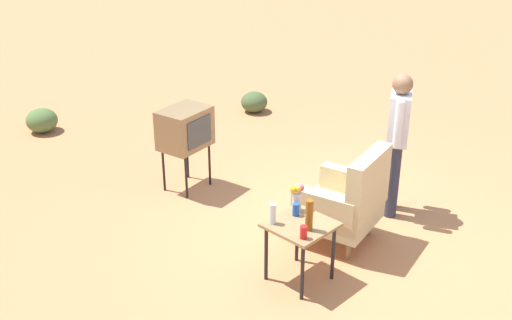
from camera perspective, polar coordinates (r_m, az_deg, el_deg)
The scene contains 12 objects.
ground_plane at distance 6.98m, azimuth 7.82°, elevation -6.34°, with size 60.00×60.00×0.00m, color #C17A4C.
armchair at distance 6.54m, azimuth 8.23°, elevation -3.62°, with size 0.91×0.92×1.06m.
side_table at distance 5.90m, azimuth 4.04°, elevation -6.50°, with size 0.56×0.56×0.61m.
tv_on_stand at distance 7.54m, azimuth -6.45°, elevation 2.83°, with size 0.66×0.53×1.03m.
person_standing at distance 7.05m, azimuth 12.69°, elevation 2.13°, with size 0.51×0.37×1.64m.
soda_can_red at distance 5.60m, azimuth 4.33°, elevation -6.54°, with size 0.07×0.07×0.12m, color red.
bottle_tall_amber at distance 5.69m, azimuth 4.84°, elevation -5.00°, with size 0.07×0.07×0.30m, color brown.
bottle_short_clear at distance 5.79m, azimuth 1.51°, elevation -4.88°, with size 0.06×0.06×0.20m, color silver.
soda_can_blue at distance 5.95m, azimuth 3.63°, elevation -4.50°, with size 0.07×0.07×0.12m, color blue.
flower_vase at distance 6.00m, azimuth 3.73°, elevation -3.31°, with size 0.15×0.10×0.27m.
shrub_far at distance 9.97m, azimuth -18.83°, elevation 3.42°, with size 0.47×0.47×0.36m, color #516B38.
shrub_lone at distance 10.26m, azimuth -0.17°, elevation 5.28°, with size 0.43×0.43×0.33m, color #475B33.
Camera 1 is at (4.91, 3.45, 3.57)m, focal length 44.17 mm.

